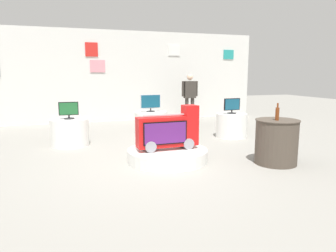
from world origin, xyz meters
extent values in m
plane|color=gray|center=(0.00, 0.00, 0.00)|extent=(30.00, 30.00, 0.00)
cube|color=silver|center=(0.00, 5.42, 1.51)|extent=(10.67, 0.10, 3.03)
cube|color=white|center=(2.32, 5.35, 2.42)|extent=(0.42, 0.02, 0.37)
cube|color=red|center=(-0.50, 5.35, 2.38)|extent=(0.40, 0.02, 0.44)
cube|color=teal|center=(4.47, 5.35, 2.31)|extent=(0.41, 0.02, 0.34)
cube|color=pink|center=(-0.33, 5.35, 1.85)|extent=(0.48, 0.02, 0.39)
cylinder|color=white|center=(0.36, 0.13, 0.11)|extent=(1.49, 1.49, 0.22)
cylinder|color=gray|center=(-0.01, 0.12, 0.33)|extent=(0.22, 0.34, 0.21)
cylinder|color=gray|center=(0.72, 0.14, 0.33)|extent=(0.22, 0.34, 0.21)
cube|color=red|center=(0.36, 0.13, 0.56)|extent=(1.15, 0.31, 0.55)
cube|color=red|center=(0.80, 0.15, 0.94)|extent=(0.26, 0.29, 0.19)
cube|color=black|center=(0.27, -0.02, 0.56)|extent=(0.82, 0.04, 0.42)
cube|color=#561E6B|center=(0.27, -0.02, 0.56)|extent=(0.78, 0.04, 0.38)
cube|color=#B2B2B7|center=(0.36, 0.13, 0.87)|extent=(0.92, 0.05, 0.02)
cylinder|color=white|center=(-1.34, 2.04, 0.31)|extent=(0.84, 0.84, 0.61)
cylinder|color=black|center=(-1.34, 2.04, 0.62)|extent=(0.23, 0.23, 0.02)
cylinder|color=black|center=(-1.34, 2.04, 0.66)|extent=(0.04, 0.04, 0.07)
cube|color=black|center=(-1.34, 2.04, 0.84)|extent=(0.43, 0.05, 0.29)
cube|color=#1E5B2D|center=(-1.34, 2.02, 0.84)|extent=(0.39, 0.03, 0.27)
cylinder|color=white|center=(0.75, 2.78, 0.31)|extent=(0.86, 0.86, 0.61)
cylinder|color=black|center=(0.75, 2.78, 0.62)|extent=(0.22, 0.22, 0.02)
cylinder|color=black|center=(0.75, 2.78, 0.67)|extent=(0.04, 0.04, 0.07)
cube|color=silver|center=(0.75, 2.78, 0.89)|extent=(0.57, 0.07, 0.37)
cube|color=navy|center=(0.75, 2.75, 0.89)|extent=(0.52, 0.04, 0.33)
cylinder|color=white|center=(2.61, 1.75, 0.31)|extent=(0.78, 0.78, 0.61)
cylinder|color=black|center=(2.61, 1.75, 0.62)|extent=(0.22, 0.22, 0.02)
cylinder|color=black|center=(2.61, 1.75, 0.66)|extent=(0.04, 0.04, 0.06)
cube|color=black|center=(2.61, 1.75, 0.85)|extent=(0.46, 0.08, 0.30)
cube|color=navy|center=(2.61, 1.73, 0.85)|extent=(0.42, 0.05, 0.27)
cylinder|color=#4C4238|center=(2.16, -0.65, 0.40)|extent=(0.74, 0.74, 0.81)
cylinder|color=#4C4238|center=(2.16, -0.65, 0.80)|extent=(0.77, 0.77, 0.02)
cylinder|color=brown|center=(2.11, -0.70, 0.92)|extent=(0.07, 0.07, 0.22)
cylinder|color=brown|center=(2.11, -0.70, 1.07)|extent=(0.03, 0.03, 0.08)
cylinder|color=#38332D|center=(2.46, 4.46, 0.40)|extent=(0.12, 0.12, 0.81)
cylinder|color=#38332D|center=(2.66, 4.45, 0.40)|extent=(0.12, 0.12, 0.81)
cube|color=#38332D|center=(2.56, 4.45, 1.09)|extent=(0.39, 0.21, 0.56)
sphere|color=beige|center=(2.56, 4.45, 1.50)|extent=(0.20, 0.20, 0.20)
cylinder|color=#38332D|center=(2.32, 4.46, 1.12)|extent=(0.08, 0.08, 0.50)
cylinder|color=#38332D|center=(2.80, 4.45, 1.12)|extent=(0.08, 0.08, 0.50)
camera|label=1|loc=(-1.42, -5.27, 1.62)|focal=33.58mm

